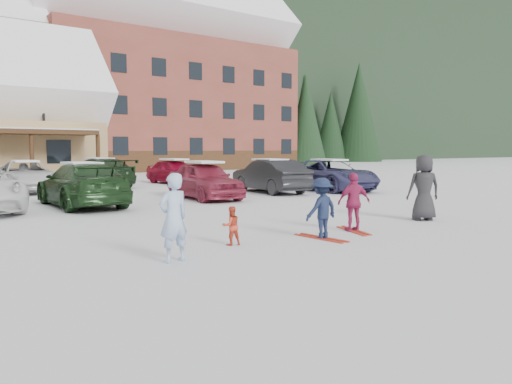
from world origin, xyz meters
TOP-DOWN VIEW (x-y plane):
  - ground at (0.00, 0.00)m, footprint 160.00×160.00m
  - alpine_hotel at (14.27, 38.00)m, footprint 31.48×14.01m
  - lamp_post at (1.61, 24.61)m, footprint 0.50×0.25m
  - conifer_1 at (30.00, 32.00)m, footprint 4.84×4.84m
  - conifer_3 at (6.00, 44.00)m, footprint 3.96×3.96m
  - conifer_4 at (34.00, 46.00)m, footprint 5.06×5.06m
  - adult_skier at (-2.42, -0.25)m, footprint 0.61×0.44m
  - toddler_red at (-0.76, 0.43)m, footprint 0.44×0.37m
  - child_navy at (1.23, -0.15)m, footprint 0.90×0.55m
  - skis_child_navy at (1.23, -0.15)m, footprint 0.29×1.41m
  - child_magenta at (2.54, 0.10)m, footprint 0.89×0.61m
  - skis_child_magenta at (2.54, 0.10)m, footprint 0.67×1.38m
  - bystander_dark at (5.48, 0.22)m, footprint 1.06×0.96m
  - parked_car_3 at (-1.01, 9.17)m, footprint 2.17×5.18m
  - parked_car_4 at (3.69, 8.96)m, footprint 2.11×4.45m
  - parked_car_5 at (7.53, 9.64)m, footprint 2.07×4.69m
  - parked_car_6 at (10.48, 8.88)m, footprint 2.75×5.41m
  - parked_car_10 at (-1.26, 16.49)m, footprint 2.70×5.27m
  - parked_car_11 at (2.49, 17.51)m, footprint 2.56×5.30m
  - parked_car_12 at (6.73, 17.38)m, footprint 1.98×4.21m

SIDE VIEW (x-z plane):
  - ground at x=0.00m, z-range 0.00..0.00m
  - skis_child_navy at x=1.23m, z-range 0.00..0.03m
  - skis_child_magenta at x=2.54m, z-range 0.00..0.03m
  - toddler_red at x=-0.76m, z-range 0.00..0.80m
  - child_navy at x=1.23m, z-range 0.00..1.34m
  - parked_car_12 at x=6.73m, z-range 0.00..1.39m
  - child_magenta at x=2.54m, z-range 0.00..1.41m
  - parked_car_10 at x=-1.26m, z-range 0.00..1.42m
  - parked_car_6 at x=10.48m, z-range 0.00..1.47m
  - parked_car_4 at x=3.69m, z-range 0.00..1.47m
  - parked_car_11 at x=2.49m, z-range 0.00..1.49m
  - parked_car_3 at x=-1.01m, z-range 0.00..1.49m
  - parked_car_5 at x=7.53m, z-range 0.00..1.50m
  - adult_skier at x=-2.42m, z-range 0.00..1.56m
  - bystander_dark at x=5.48m, z-range 0.00..1.82m
  - lamp_post at x=1.61m, z-range 0.40..6.39m
  - conifer_3 at x=6.00m, z-range 0.53..9.71m
  - conifer_1 at x=30.00m, z-range 0.65..11.87m
  - conifer_4 at x=34.00m, z-range 0.68..12.41m
  - alpine_hotel at x=14.27m, z-range -2.11..19.37m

